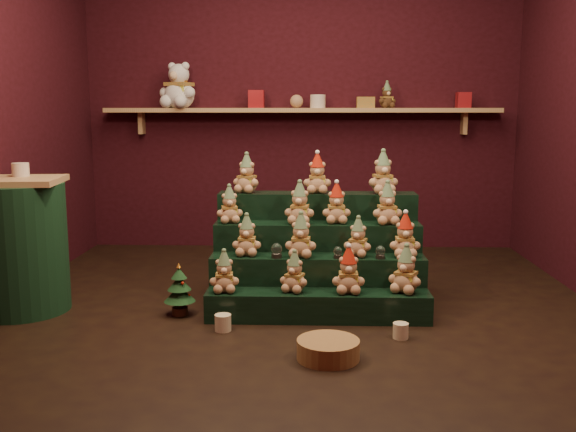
{
  "coord_description": "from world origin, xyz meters",
  "views": [
    {
      "loc": [
        0.07,
        -4.08,
        1.3
      ],
      "look_at": [
        -0.07,
        0.25,
        0.58
      ],
      "focal_mm": 40.0,
      "sensor_mm": 36.0,
      "label": 1
    }
  ],
  "objects_px": {
    "mug_left": "(223,323)",
    "wicker_basket": "(328,349)",
    "snow_globe_c": "(380,252)",
    "mini_christmas_tree": "(179,290)",
    "riser_tier_front": "(318,306)",
    "snow_globe_a": "(277,250)",
    "side_table": "(19,246)",
    "white_bear": "(179,79)",
    "mug_right": "(401,331)",
    "brown_bear": "(387,95)",
    "snow_globe_b": "(338,252)"
  },
  "relations": [
    {
      "from": "mug_left",
      "to": "wicker_basket",
      "type": "height_order",
      "value": "wicker_basket"
    },
    {
      "from": "snow_globe_c",
      "to": "mini_christmas_tree",
      "type": "xyz_separation_m",
      "value": [
        -1.28,
        -0.09,
        -0.24
      ]
    },
    {
      "from": "riser_tier_front",
      "to": "snow_globe_a",
      "type": "xyz_separation_m",
      "value": [
        -0.26,
        0.16,
        0.32
      ]
    },
    {
      "from": "snow_globe_a",
      "to": "snow_globe_c",
      "type": "distance_m",
      "value": 0.67
    },
    {
      "from": "side_table",
      "to": "white_bear",
      "type": "relative_size",
      "value": 1.7
    },
    {
      "from": "snow_globe_a",
      "to": "mini_christmas_tree",
      "type": "height_order",
      "value": "snow_globe_a"
    },
    {
      "from": "wicker_basket",
      "to": "white_bear",
      "type": "relative_size",
      "value": 0.65
    },
    {
      "from": "snow_globe_a",
      "to": "mug_right",
      "type": "relative_size",
      "value": 1.06
    },
    {
      "from": "side_table",
      "to": "mug_right",
      "type": "relative_size",
      "value": 9.7
    },
    {
      "from": "wicker_basket",
      "to": "mini_christmas_tree",
      "type": "bearing_deg",
      "value": 142.63
    },
    {
      "from": "wicker_basket",
      "to": "snow_globe_a",
      "type": "bearing_deg",
      "value": 111.31
    },
    {
      "from": "white_bear",
      "to": "brown_bear",
      "type": "bearing_deg",
      "value": 22.05
    },
    {
      "from": "mug_left",
      "to": "brown_bear",
      "type": "relative_size",
      "value": 0.43
    },
    {
      "from": "snow_globe_c",
      "to": "mini_christmas_tree",
      "type": "relative_size",
      "value": 0.25
    },
    {
      "from": "snow_globe_b",
      "to": "snow_globe_c",
      "type": "bearing_deg",
      "value": -0.0
    },
    {
      "from": "wicker_basket",
      "to": "side_table",
      "type": "bearing_deg",
      "value": 158.72
    },
    {
      "from": "snow_globe_c",
      "to": "white_bear",
      "type": "xyz_separation_m",
      "value": [
        -1.65,
        1.89,
        1.17
      ]
    },
    {
      "from": "riser_tier_front",
      "to": "snow_globe_a",
      "type": "height_order",
      "value": "snow_globe_a"
    },
    {
      "from": "snow_globe_c",
      "to": "brown_bear",
      "type": "relative_size",
      "value": 0.36
    },
    {
      "from": "riser_tier_front",
      "to": "snow_globe_b",
      "type": "height_order",
      "value": "snow_globe_b"
    },
    {
      "from": "brown_bear",
      "to": "mug_right",
      "type": "bearing_deg",
      "value": -112.63
    },
    {
      "from": "wicker_basket",
      "to": "brown_bear",
      "type": "distance_m",
      "value": 3.09
    },
    {
      "from": "snow_globe_b",
      "to": "snow_globe_c",
      "type": "distance_m",
      "value": 0.27
    },
    {
      "from": "mini_christmas_tree",
      "to": "wicker_basket",
      "type": "relative_size",
      "value": 1.03
    },
    {
      "from": "white_bear",
      "to": "mini_christmas_tree",
      "type": "bearing_deg",
      "value": -57.54
    },
    {
      "from": "snow_globe_b",
      "to": "mini_christmas_tree",
      "type": "relative_size",
      "value": 0.22
    },
    {
      "from": "riser_tier_front",
      "to": "side_table",
      "type": "bearing_deg",
      "value": 176.06
    },
    {
      "from": "snow_globe_c",
      "to": "white_bear",
      "type": "height_order",
      "value": "white_bear"
    },
    {
      "from": "snow_globe_a",
      "to": "wicker_basket",
      "type": "height_order",
      "value": "snow_globe_a"
    },
    {
      "from": "snow_globe_c",
      "to": "mug_left",
      "type": "bearing_deg",
      "value": -158.64
    },
    {
      "from": "snow_globe_b",
      "to": "snow_globe_c",
      "type": "relative_size",
      "value": 0.9
    },
    {
      "from": "snow_globe_b",
      "to": "snow_globe_c",
      "type": "height_order",
      "value": "snow_globe_c"
    },
    {
      "from": "mini_christmas_tree",
      "to": "mug_left",
      "type": "relative_size",
      "value": 3.46
    },
    {
      "from": "side_table",
      "to": "wicker_basket",
      "type": "relative_size",
      "value": 2.62
    },
    {
      "from": "mug_right",
      "to": "snow_globe_b",
      "type": "bearing_deg",
      "value": 126.03
    },
    {
      "from": "snow_globe_a",
      "to": "white_bear",
      "type": "bearing_deg",
      "value": 117.42
    },
    {
      "from": "side_table",
      "to": "mug_left",
      "type": "relative_size",
      "value": 8.84
    },
    {
      "from": "riser_tier_front",
      "to": "snow_globe_c",
      "type": "distance_m",
      "value": 0.53
    },
    {
      "from": "mug_left",
      "to": "snow_globe_c",
      "type": "bearing_deg",
      "value": 21.36
    },
    {
      "from": "snow_globe_a",
      "to": "mini_christmas_tree",
      "type": "bearing_deg",
      "value": -171.92
    },
    {
      "from": "riser_tier_front",
      "to": "white_bear",
      "type": "bearing_deg",
      "value": 121.26
    },
    {
      "from": "mug_left",
      "to": "mug_right",
      "type": "height_order",
      "value": "mug_left"
    },
    {
      "from": "mini_christmas_tree",
      "to": "snow_globe_c",
      "type": "bearing_deg",
      "value": 3.91
    },
    {
      "from": "riser_tier_front",
      "to": "white_bear",
      "type": "relative_size",
      "value": 2.72
    },
    {
      "from": "side_table",
      "to": "white_bear",
      "type": "xyz_separation_m",
      "value": [
        0.69,
        1.92,
        1.14
      ]
    },
    {
      "from": "side_table",
      "to": "brown_bear",
      "type": "height_order",
      "value": "brown_bear"
    },
    {
      "from": "wicker_basket",
      "to": "white_bear",
      "type": "distance_m",
      "value": 3.36
    },
    {
      "from": "mug_left",
      "to": "brown_bear",
      "type": "xyz_separation_m",
      "value": [
        1.21,
        2.27,
        1.39
      ]
    },
    {
      "from": "mug_left",
      "to": "white_bear",
      "type": "relative_size",
      "value": 0.19
    },
    {
      "from": "snow_globe_c",
      "to": "wicker_basket",
      "type": "distance_m",
      "value": 0.94
    }
  ]
}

